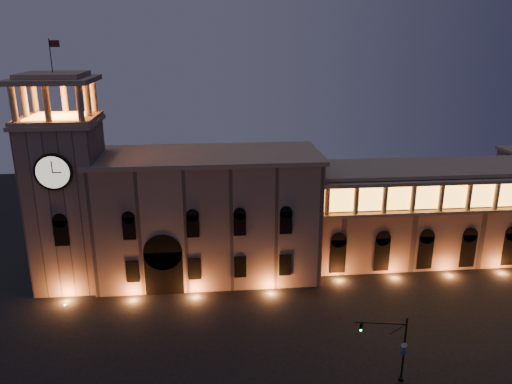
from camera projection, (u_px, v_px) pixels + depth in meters
ground at (232, 366)px, 51.70m from camera, size 160.00×160.00×0.00m
government_building at (208, 215)px, 69.66m from camera, size 30.80×12.80×17.60m
clock_tower at (67, 196)px, 65.93m from camera, size 9.80×9.80×32.40m
colonnade_wing at (435, 212)px, 75.13m from camera, size 40.60×11.50×14.50m
traffic_light at (395, 348)px, 48.57m from camera, size 5.10×1.21×7.09m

